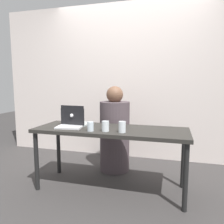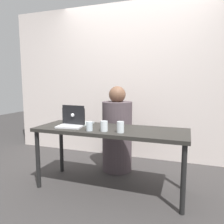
{
  "view_description": "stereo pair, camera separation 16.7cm",
  "coord_description": "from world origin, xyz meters",
  "px_view_note": "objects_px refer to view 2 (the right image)",
  "views": [
    {
      "loc": [
        0.67,
        -2.34,
        1.23
      ],
      "look_at": [
        0.0,
        0.06,
        0.9
      ],
      "focal_mm": 35.0,
      "sensor_mm": 36.0,
      "label": 1
    },
    {
      "loc": [
        0.83,
        -2.28,
        1.23
      ],
      "look_at": [
        0.0,
        0.06,
        0.9
      ],
      "focal_mm": 35.0,
      "sensor_mm": 36.0,
      "label": 2
    }
  ],
  "objects_px": {
    "water_glass_left": "(89,127)",
    "water_glass_center": "(104,127)",
    "laptop_back_left": "(77,120)",
    "water_glass_right": "(120,128)",
    "laptop_front_left": "(71,123)",
    "person_at_center": "(117,133)"
  },
  "relations": [
    {
      "from": "water_glass_left",
      "to": "water_glass_center",
      "type": "height_order",
      "value": "water_glass_center"
    },
    {
      "from": "laptop_back_left",
      "to": "water_glass_left",
      "type": "bearing_deg",
      "value": 141.7
    },
    {
      "from": "laptop_back_left",
      "to": "water_glass_center",
      "type": "distance_m",
      "value": 0.51
    },
    {
      "from": "person_at_center",
      "to": "water_glass_right",
      "type": "height_order",
      "value": "person_at_center"
    },
    {
      "from": "water_glass_right",
      "to": "laptop_back_left",
      "type": "bearing_deg",
      "value": 159.09
    },
    {
      "from": "laptop_front_left",
      "to": "water_glass_right",
      "type": "xyz_separation_m",
      "value": [
        0.64,
        -0.11,
        0.0
      ]
    },
    {
      "from": "water_glass_left",
      "to": "laptop_back_left",
      "type": "bearing_deg",
      "value": 137.41
    },
    {
      "from": "laptop_front_left",
      "to": "water_glass_center",
      "type": "relative_size",
      "value": 2.8
    },
    {
      "from": "laptop_back_left",
      "to": "water_glass_right",
      "type": "height_order",
      "value": "laptop_back_left"
    },
    {
      "from": "person_at_center",
      "to": "water_glass_left",
      "type": "bearing_deg",
      "value": 96.16
    },
    {
      "from": "water_glass_center",
      "to": "water_glass_left",
      "type": "bearing_deg",
      "value": -168.26
    },
    {
      "from": "laptop_front_left",
      "to": "water_glass_left",
      "type": "xyz_separation_m",
      "value": [
        0.3,
        -0.14,
        -0.0
      ]
    },
    {
      "from": "water_glass_left",
      "to": "water_glass_center",
      "type": "relative_size",
      "value": 0.9
    },
    {
      "from": "laptop_front_left",
      "to": "water_glass_left",
      "type": "distance_m",
      "value": 0.33
    },
    {
      "from": "person_at_center",
      "to": "laptop_back_left",
      "type": "bearing_deg",
      "value": 64.41
    },
    {
      "from": "water_glass_right",
      "to": "laptop_front_left",
      "type": "bearing_deg",
      "value": 170.2
    },
    {
      "from": "water_glass_left",
      "to": "water_glass_center",
      "type": "bearing_deg",
      "value": 11.74
    },
    {
      "from": "person_at_center",
      "to": "laptop_front_left",
      "type": "xyz_separation_m",
      "value": [
        -0.37,
        -0.62,
        0.24
      ]
    },
    {
      "from": "water_glass_left",
      "to": "water_glass_center",
      "type": "xyz_separation_m",
      "value": [
        0.16,
        0.03,
        0.0
      ]
    },
    {
      "from": "laptop_back_left",
      "to": "water_glass_center",
      "type": "xyz_separation_m",
      "value": [
        0.45,
        -0.24,
        -0.01
      ]
    },
    {
      "from": "laptop_front_left",
      "to": "water_glass_right",
      "type": "bearing_deg",
      "value": -16.43
    },
    {
      "from": "person_at_center",
      "to": "laptop_back_left",
      "type": "relative_size",
      "value": 3.72
    }
  ]
}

